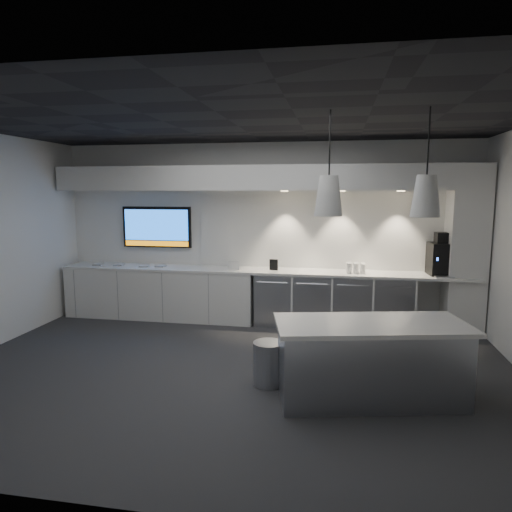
% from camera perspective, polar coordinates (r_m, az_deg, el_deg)
% --- Properties ---
extents(floor, '(7.00, 7.00, 0.00)m').
position_cam_1_polar(floor, '(5.77, -3.26, -14.28)').
color(floor, '#2B2B2D').
rests_on(floor, ground).
extents(ceiling, '(7.00, 7.00, 0.00)m').
position_cam_1_polar(ceiling, '(5.39, -3.53, 16.67)').
color(ceiling, black).
rests_on(ceiling, wall_back).
extents(wall_back, '(7.00, 0.00, 7.00)m').
position_cam_1_polar(wall_back, '(7.82, 0.89, 3.03)').
color(wall_back, white).
rests_on(wall_back, floor).
extents(wall_front, '(7.00, 0.00, 7.00)m').
position_cam_1_polar(wall_front, '(3.04, -14.48, -5.47)').
color(wall_front, white).
rests_on(wall_front, floor).
extents(back_counter, '(6.80, 0.65, 0.04)m').
position_cam_1_polar(back_counter, '(7.58, 0.49, -1.86)').
color(back_counter, silver).
rests_on(back_counter, left_base_cabinets).
extents(left_base_cabinets, '(3.30, 0.63, 0.86)m').
position_cam_1_polar(left_base_cabinets, '(8.14, -11.79, -4.56)').
color(left_base_cabinets, white).
rests_on(left_base_cabinets, floor).
extents(fridge_unit_a, '(0.60, 0.61, 0.85)m').
position_cam_1_polar(fridge_unit_a, '(7.64, 2.34, -5.28)').
color(fridge_unit_a, '#9B9EA4').
rests_on(fridge_unit_a, floor).
extents(fridge_unit_b, '(0.60, 0.61, 0.85)m').
position_cam_1_polar(fridge_unit_b, '(7.58, 7.08, -5.44)').
color(fridge_unit_b, '#9B9EA4').
rests_on(fridge_unit_b, floor).
extents(fridge_unit_c, '(0.60, 0.61, 0.85)m').
position_cam_1_polar(fridge_unit_c, '(7.58, 11.87, -5.56)').
color(fridge_unit_c, '#9B9EA4').
rests_on(fridge_unit_c, floor).
extents(fridge_unit_d, '(0.60, 0.61, 0.85)m').
position_cam_1_polar(fridge_unit_d, '(7.62, 16.63, -5.64)').
color(fridge_unit_d, '#9B9EA4').
rests_on(fridge_unit_d, floor).
extents(backsplash, '(4.60, 0.03, 1.30)m').
position_cam_1_polar(backsplash, '(7.69, 9.74, 3.21)').
color(backsplash, white).
rests_on(backsplash, wall_back).
extents(soffit, '(6.90, 0.60, 0.40)m').
position_cam_1_polar(soffit, '(7.49, 0.53, 9.70)').
color(soffit, white).
rests_on(soffit, wall_back).
extents(column, '(0.55, 0.55, 2.60)m').
position_cam_1_polar(column, '(7.69, 24.74, 0.69)').
color(column, white).
rests_on(column, floor).
extents(wall_tv, '(1.25, 0.07, 0.72)m').
position_cam_1_polar(wall_tv, '(8.28, -12.28, 3.55)').
color(wall_tv, black).
rests_on(wall_tv, wall_back).
extents(island, '(2.12, 1.25, 0.84)m').
position_cam_1_polar(island, '(5.08, 14.08, -12.59)').
color(island, '#9B9EA4').
rests_on(island, floor).
extents(bin, '(0.45, 0.45, 0.50)m').
position_cam_1_polar(bin, '(5.35, 1.56, -13.26)').
color(bin, '#9B9EA4').
rests_on(bin, floor).
extents(coffee_machine, '(0.40, 0.55, 0.66)m').
position_cam_1_polar(coffee_machine, '(7.63, 22.14, -0.19)').
color(coffee_machine, black).
rests_on(coffee_machine, back_counter).
extents(sign_black, '(0.14, 0.03, 0.18)m').
position_cam_1_polar(sign_black, '(7.52, 2.23, -1.10)').
color(sign_black, black).
rests_on(sign_black, back_counter).
extents(sign_white, '(0.18, 0.04, 0.14)m').
position_cam_1_polar(sign_white, '(7.55, -2.80, -1.21)').
color(sign_white, silver).
rests_on(sign_white, back_counter).
extents(cup_cluster, '(0.29, 0.19, 0.16)m').
position_cam_1_polar(cup_cluster, '(7.41, 12.37, -1.50)').
color(cup_cluster, white).
rests_on(cup_cluster, back_counter).
extents(tray_a, '(0.18, 0.18, 0.02)m').
position_cam_1_polar(tray_a, '(8.48, -19.14, -1.02)').
color(tray_a, '#9D9D9D').
rests_on(tray_a, back_counter).
extents(tray_b, '(0.18, 0.18, 0.02)m').
position_cam_1_polar(tray_b, '(8.34, -16.80, -1.06)').
color(tray_b, '#9D9D9D').
rests_on(tray_b, back_counter).
extents(tray_c, '(0.19, 0.19, 0.02)m').
position_cam_1_polar(tray_c, '(8.08, -13.80, -1.23)').
color(tray_c, '#9D9D9D').
rests_on(tray_c, back_counter).
extents(tray_d, '(0.16, 0.16, 0.02)m').
position_cam_1_polar(tray_d, '(8.01, -11.84, -1.25)').
color(tray_d, '#9D9D9D').
rests_on(tray_d, back_counter).
extents(pendant_left, '(0.29, 0.29, 1.11)m').
position_cam_1_polar(pendant_left, '(4.74, 9.06, 7.47)').
color(pendant_left, white).
rests_on(pendant_left, ceiling).
extents(pendant_right, '(0.29, 0.29, 1.11)m').
position_cam_1_polar(pendant_right, '(4.81, 20.46, 7.07)').
color(pendant_right, white).
rests_on(pendant_right, ceiling).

